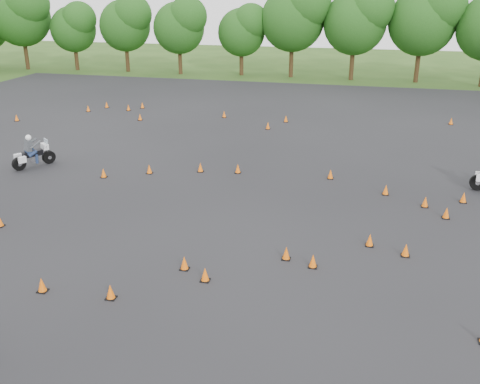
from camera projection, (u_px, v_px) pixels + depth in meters
The scene contains 5 objects.
ground at pixel (212, 266), 18.15m from camera, with size 140.00×140.00×0.00m, color #2D5119.
asphalt_pad at pixel (251, 201), 23.59m from camera, with size 62.00×62.00×0.00m, color black.
treeline at pixel (342, 38), 48.02m from camera, with size 86.83×32.31×10.51m.
traffic_cones at pixel (242, 196), 23.59m from camera, with size 36.40×32.91×0.45m.
rider_grey at pixel (32, 150), 27.80m from camera, with size 2.33×0.71×1.80m, color #3B3E42, non-canonical shape.
Camera 1 is at (4.70, -15.35, 8.89)m, focal length 40.00 mm.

